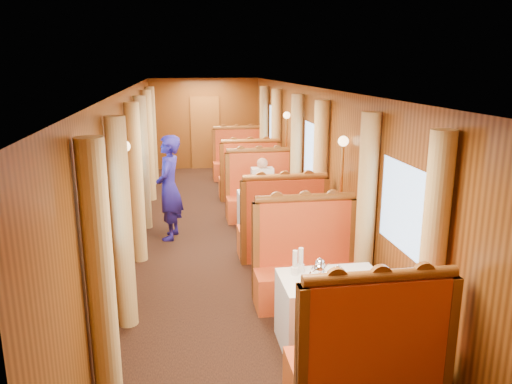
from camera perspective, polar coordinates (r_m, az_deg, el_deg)
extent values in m
cube|color=brown|center=(14.12, -5.81, 6.73)|extent=(0.80, 0.04, 2.00)
cube|color=white|center=(5.35, 8.56, -13.43)|extent=(1.05, 0.72, 0.75)
cube|color=#B02213|center=(4.66, 12.16, -20.34)|extent=(1.30, 0.55, 0.45)
cube|color=#B02213|center=(4.17, 13.70, -14.86)|extent=(1.30, 0.12, 0.80)
cylinder|color=brown|center=(3.98, 14.07, -9.30)|extent=(1.23, 0.10, 0.10)
cube|color=#B02213|center=(6.23, 5.90, -10.68)|extent=(1.30, 0.55, 0.45)
cube|color=#B02213|center=(6.19, 5.54, -4.61)|extent=(1.30, 0.12, 0.80)
cylinder|color=brown|center=(6.07, 5.64, -0.68)|extent=(1.23, 0.10, 0.10)
cube|color=white|center=(8.51, 1.60, -2.60)|extent=(1.05, 0.72, 0.75)
cube|color=#B02213|center=(7.67, 2.88, -5.71)|extent=(1.30, 0.55, 0.45)
cube|color=#B02213|center=(7.28, 3.28, -1.66)|extent=(1.30, 0.12, 0.80)
cylinder|color=brown|center=(7.17, 3.33, 1.72)|extent=(1.23, 0.10, 0.10)
cube|color=#B02213|center=(9.45, 0.56, -1.81)|extent=(1.30, 0.55, 0.45)
cube|color=#B02213|center=(9.50, 0.36, 2.17)|extent=(1.30, 0.12, 0.80)
cylinder|color=brown|center=(9.42, 0.36, 4.79)|extent=(1.23, 0.10, 0.10)
cube|color=white|center=(11.86, -1.45, 2.28)|extent=(1.05, 0.72, 0.75)
cube|color=#B02213|center=(10.98, -0.80, 0.49)|extent=(1.30, 0.55, 0.45)
cube|color=#B02213|center=(10.64, -0.65, 3.49)|extent=(1.30, 0.12, 0.80)
cylinder|color=brown|center=(10.56, -0.66, 5.83)|extent=(1.23, 0.10, 0.10)
cube|color=#B02213|center=(12.82, -1.99, 2.51)|extent=(1.30, 0.55, 0.45)
cube|color=#B02213|center=(12.91, -2.13, 5.41)|extent=(1.30, 0.12, 0.80)
cylinder|color=brown|center=(12.85, -2.15, 7.35)|extent=(1.23, 0.10, 0.10)
cube|color=silver|center=(5.10, 8.00, -10.09)|extent=(0.41, 0.37, 0.01)
cylinder|color=white|center=(5.18, 12.82, -9.94)|extent=(0.22, 0.22, 0.01)
cylinder|color=white|center=(5.22, 4.46, -8.97)|extent=(0.08, 0.08, 0.08)
cylinder|color=white|center=(5.17, 4.48, -7.62)|extent=(0.05, 0.05, 0.18)
cylinder|color=white|center=(5.30, 5.11, -8.64)|extent=(0.08, 0.08, 0.08)
cylinder|color=white|center=(5.25, 5.15, -7.31)|extent=(0.05, 0.05, 0.18)
cylinder|color=silver|center=(8.36, 1.46, 0.25)|extent=(0.06, 0.06, 0.14)
cylinder|color=silver|center=(11.76, -1.56, 4.39)|extent=(0.06, 0.06, 0.14)
cylinder|color=tan|center=(4.14, -17.29, -10.32)|extent=(0.22, 0.22, 2.35)
cylinder|color=tan|center=(5.58, -15.08, -3.68)|extent=(0.22, 0.22, 2.35)
cylinder|color=tan|center=(4.60, 19.45, -7.94)|extent=(0.22, 0.22, 2.35)
cylinder|color=tan|center=(5.93, 12.45, -2.45)|extent=(0.22, 0.22, 2.35)
cylinder|color=tan|center=(7.45, -13.57, 0.90)|extent=(0.22, 0.22, 2.35)
cylinder|color=tan|center=(8.97, -12.82, 3.19)|extent=(0.22, 0.22, 2.35)
cylinder|color=tan|center=(7.71, 7.30, 1.65)|extent=(0.22, 0.22, 2.35)
cylinder|color=tan|center=(9.19, 4.63, 3.77)|extent=(0.22, 0.22, 2.35)
cylinder|color=tan|center=(10.87, -12.18, 5.15)|extent=(0.22, 0.22, 2.35)
cylinder|color=tan|center=(12.42, -11.80, 6.28)|extent=(0.22, 0.22, 2.35)
cylinder|color=tan|center=(11.06, 2.31, 5.61)|extent=(0.22, 0.22, 2.35)
cylinder|color=tan|center=(12.58, 0.93, 6.68)|extent=(0.22, 0.22, 2.35)
cylinder|color=#BF8C3F|center=(6.58, -14.26, -3.17)|extent=(0.04, 0.04, 1.85)
sphere|color=#FFD18C|center=(6.36, -14.79, 5.06)|extent=(0.14, 0.14, 0.14)
cylinder|color=#BF8C3F|center=(6.88, 9.61, -2.14)|extent=(0.04, 0.04, 1.85)
sphere|color=#FFD18C|center=(6.68, 9.95, 5.74)|extent=(0.14, 0.14, 0.14)
cylinder|color=#BF8C3F|center=(9.97, -12.51, 2.84)|extent=(0.04, 0.04, 1.85)
sphere|color=#FFD18C|center=(9.83, -12.81, 8.31)|extent=(0.14, 0.14, 0.14)
cylinder|color=#BF8C3F|center=(10.17, 3.45, 3.39)|extent=(0.04, 0.04, 1.85)
sphere|color=#FFD18C|center=(10.03, 3.54, 8.75)|extent=(0.14, 0.14, 0.14)
imported|color=navy|center=(8.38, -9.90, 0.48)|extent=(0.53, 0.70, 1.75)
cube|color=beige|center=(9.18, 0.72, 1.09)|extent=(0.40, 0.24, 0.55)
sphere|color=tan|center=(9.10, 0.72, 3.30)|extent=(0.20, 0.20, 0.20)
cube|color=beige|center=(9.07, 0.89, -0.57)|extent=(0.36, 0.30, 0.14)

